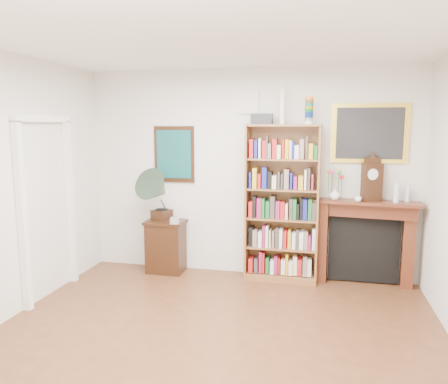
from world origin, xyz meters
The scene contains 15 objects.
room centered at (0.00, 0.00, 1.40)m, with size 4.51×5.01×2.81m.
door_casing centered at (-2.21, 1.20, 1.26)m, with size 0.08×1.02×2.17m.
teal_poster centered at (-1.05, 2.48, 1.65)m, with size 0.58×0.04×0.78m.
small_picture centered at (0.00, 2.48, 2.35)m, with size 0.26×0.04×0.30m.
gilt_painting centered at (1.55, 2.48, 1.95)m, with size 0.95×0.04×0.75m.
bookshelf centered at (0.48, 2.31, 1.16)m, with size 0.96×0.36×2.38m.
side_cabinet centered at (-1.13, 2.28, 0.37)m, with size 0.54×0.39×0.74m, color black.
fireplace centered at (1.54, 2.40, 0.65)m, with size 1.34×0.43×1.11m.
gramophone centered at (-1.21, 2.22, 1.16)m, with size 0.59×0.67×0.75m.
cd_stack centered at (-0.94, 2.15, 0.78)m, with size 0.12×0.12×0.08m, color #B0AEBB.
mantel_clock centered at (1.59, 2.35, 1.37)m, with size 0.27×0.21×0.55m.
flower_vase centered at (1.15, 2.35, 1.18)m, with size 0.15×0.15×0.15m, color white.
teacup centered at (1.43, 2.26, 1.14)m, with size 0.08×0.08×0.06m, color white.
bottle_left centered at (1.89, 2.32, 1.23)m, with size 0.07×0.07×0.24m, color silver.
bottle_right centered at (2.03, 2.39, 1.21)m, with size 0.06×0.06×0.20m, color silver.
Camera 1 is at (0.95, -3.34, 2.06)m, focal length 35.00 mm.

